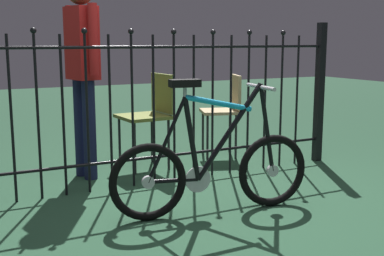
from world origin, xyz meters
The scene contains 6 objects.
ground_plane centered at (0.00, 0.00, 0.00)m, with size 20.00×20.00×0.00m, color #22462F.
iron_fence centered at (-0.05, 0.82, 0.67)m, with size 3.47×0.07×1.34m.
bicycle centered at (0.02, -0.04, 0.31)m, with size 1.42×0.40×0.93m.
chair_olive centered at (0.14, 1.32, 0.54)m, with size 0.46×0.45×0.87m.
chair_tan centered at (1.00, 1.41, 0.52)m, with size 0.46×0.46×0.83m.
person_visitor centered at (-0.50, 1.26, 1.02)m, with size 0.24×0.47×1.69m.
Camera 1 is at (-1.61, -2.90, 1.17)m, focal length 46.59 mm.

